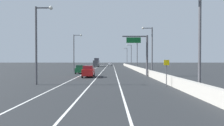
% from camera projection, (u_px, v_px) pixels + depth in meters
% --- Properties ---
extents(ground_plane, '(320.00, 320.00, 0.00)m').
position_uv_depth(ground_plane, '(110.00, 68.00, 67.74)').
color(ground_plane, '#26282B').
extents(lane_stripe_left, '(0.16, 130.00, 0.00)m').
position_uv_depth(lane_stripe_left, '(93.00, 69.00, 58.74)').
color(lane_stripe_left, silver).
rests_on(lane_stripe_left, ground_plane).
extents(lane_stripe_center, '(0.16, 130.00, 0.00)m').
position_uv_depth(lane_stripe_center, '(104.00, 69.00, 58.74)').
color(lane_stripe_center, silver).
rests_on(lane_stripe_center, ground_plane).
extents(lane_stripe_right, '(0.16, 130.00, 0.00)m').
position_uv_depth(lane_stripe_right, '(115.00, 69.00, 58.74)').
color(lane_stripe_right, silver).
rests_on(lane_stripe_right, ground_plane).
extents(jersey_barrier_right, '(0.60, 120.00, 1.10)m').
position_uv_depth(jersey_barrier_right, '(140.00, 70.00, 43.74)').
color(jersey_barrier_right, '#B2ADA3').
rests_on(jersey_barrier_right, ground_plane).
extents(overhead_sign_gantry, '(4.68, 0.36, 7.50)m').
position_uv_depth(overhead_sign_gantry, '(143.00, 51.00, 32.42)').
color(overhead_sign_gantry, '#47474C').
rests_on(overhead_sign_gantry, ground_plane).
extents(speed_advisory_sign, '(0.60, 0.11, 3.00)m').
position_uv_depth(speed_advisory_sign, '(166.00, 71.00, 19.91)').
color(speed_advisory_sign, '#4C4C51').
rests_on(speed_advisory_sign, ground_plane).
extents(lamp_post_right_near, '(2.14, 0.44, 9.46)m').
position_uv_depth(lamp_post_right_near, '(196.00, 31.00, 15.43)').
color(lamp_post_right_near, '#4C4C51').
rests_on(lamp_post_right_near, ground_plane).
extents(lamp_post_right_second, '(2.14, 0.44, 9.46)m').
position_uv_depth(lamp_post_right_second, '(151.00, 47.00, 34.93)').
color(lamp_post_right_second, '#4C4C51').
rests_on(lamp_post_right_second, ground_plane).
extents(lamp_post_right_third, '(2.14, 0.44, 9.46)m').
position_uv_depth(lamp_post_right_third, '(136.00, 52.00, 54.42)').
color(lamp_post_right_third, '#4C4C51').
rests_on(lamp_post_right_third, ground_plane).
extents(lamp_post_right_fourth, '(2.14, 0.44, 9.46)m').
position_uv_depth(lamp_post_right_fourth, '(130.00, 54.00, 73.92)').
color(lamp_post_right_fourth, '#4C4C51').
rests_on(lamp_post_right_fourth, ground_plane).
extents(lamp_post_right_fifth, '(2.14, 0.44, 9.46)m').
position_uv_depth(lamp_post_right_fifth, '(126.00, 55.00, 93.42)').
color(lamp_post_right_fifth, '#4C4C51').
rests_on(lamp_post_right_fifth, ground_plane).
extents(lamp_post_left_near, '(2.14, 0.44, 9.46)m').
position_uv_depth(lamp_post_left_near, '(38.00, 39.00, 21.41)').
color(lamp_post_left_near, '#4C4C51').
rests_on(lamp_post_left_near, ground_plane).
extents(lamp_post_left_mid, '(2.14, 0.44, 9.46)m').
position_uv_depth(lamp_post_left_mid, '(75.00, 50.00, 44.81)').
color(lamp_post_left_mid, '#4C4C51').
rests_on(lamp_post_left_mid, ground_plane).
extents(car_green_0, '(1.82, 4.17, 1.89)m').
position_uv_depth(car_green_0, '(80.00, 69.00, 39.83)').
color(car_green_0, '#196033').
rests_on(car_green_0, ground_plane).
extents(car_white_1, '(2.04, 4.50, 1.92)m').
position_uv_depth(car_white_1, '(110.00, 64.00, 97.17)').
color(car_white_1, white).
rests_on(car_white_1, ground_plane).
extents(car_red_2, '(2.07, 4.63, 2.01)m').
position_uv_depth(car_red_2, '(88.00, 71.00, 31.37)').
color(car_red_2, red).
rests_on(car_red_2, ground_plane).
extents(box_truck, '(2.49, 7.55, 3.98)m').
position_uv_depth(box_truck, '(96.00, 63.00, 81.92)').
color(box_truck, '#4C4C51').
rests_on(box_truck, ground_plane).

